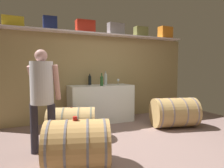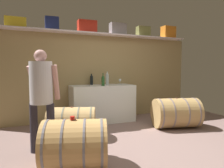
{
  "view_description": "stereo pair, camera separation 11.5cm",
  "coord_description": "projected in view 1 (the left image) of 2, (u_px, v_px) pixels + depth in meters",
  "views": [
    {
      "loc": [
        -1.8,
        -2.58,
        1.27
      ],
      "look_at": [
        -0.33,
        0.7,
        1.0
      ],
      "focal_mm": 32.12,
      "sensor_mm": 36.0,
      "label": 1
    },
    {
      "loc": [
        -1.7,
        -2.63,
        1.27
      ],
      "look_at": [
        -0.33,
        0.7,
        1.0
      ],
      "focal_mm": 32.12,
      "sensor_mm": 36.0,
      "label": 2
    }
  ],
  "objects": [
    {
      "name": "toolcase_yellow",
      "position": [
        13.0,
        22.0,
        4.12
      ],
      "size": [
        0.42,
        0.24,
        0.21
      ],
      "primitive_type": "cube",
      "rotation": [
        0.0,
        0.0,
        0.05
      ],
      "color": "yellow",
      "rests_on": "high_shelf_board"
    },
    {
      "name": "wine_bottle_clear",
      "position": [
        106.0,
        79.0,
        4.85
      ],
      "size": [
        0.08,
        0.08,
        0.33
      ],
      "color": "#B3BFBB",
      "rests_on": "work_cabinet"
    },
    {
      "name": "toolcase_navy",
      "position": [
        50.0,
        23.0,
        4.42
      ],
      "size": [
        0.3,
        0.22,
        0.29
      ],
      "primitive_type": "cube",
      "rotation": [
        0.0,
        0.0,
        -0.04
      ],
      "color": "navy",
      "rests_on": "high_shelf_board"
    },
    {
      "name": "wine_barrel_near",
      "position": [
        78.0,
        144.0,
        2.54
      ],
      "size": [
        0.95,
        0.84,
        0.64
      ],
      "rotation": [
        0.0,
        0.0,
        -0.31
      ],
      "color": "tan",
      "rests_on": "ground"
    },
    {
      "name": "work_cabinet",
      "position": [
        101.0,
        103.0,
        4.81
      ],
      "size": [
        1.51,
        0.63,
        0.88
      ],
      "primitive_type": "cube",
      "color": "white",
      "rests_on": "ground"
    },
    {
      "name": "toolcase_olive",
      "position": [
        141.0,
        32.0,
        5.39
      ],
      "size": [
        0.36,
        0.2,
        0.27
      ],
      "primitive_type": "cube",
      "rotation": [
        0.0,
        0.0,
        -0.02
      ],
      "color": "olive",
      "rests_on": "high_shelf_board"
    },
    {
      "name": "tasting_cup",
      "position": [
        75.0,
        118.0,
        2.5
      ],
      "size": [
        0.06,
        0.06,
        0.04
      ],
      "primitive_type": "cylinder",
      "color": "red",
      "rests_on": "wine_barrel_near"
    },
    {
      "name": "wine_glass",
      "position": [
        118.0,
        80.0,
        5.06
      ],
      "size": [
        0.07,
        0.07,
        0.14
      ],
      "color": "white",
      "rests_on": "work_cabinet"
    },
    {
      "name": "wine_barrel_flank",
      "position": [
        72.0,
        123.0,
        3.67
      ],
      "size": [
        0.99,
        0.82,
        0.58
      ],
      "rotation": [
        0.0,
        0.0,
        -0.35
      ],
      "color": "tan",
      "rests_on": "ground"
    },
    {
      "name": "winemaker_pouring",
      "position": [
        42.0,
        91.0,
        2.94
      ],
      "size": [
        0.5,
        0.48,
        1.55
      ],
      "rotation": [
        0.0,
        0.0,
        -0.59
      ],
      "color": "#292631",
      "rests_on": "ground"
    },
    {
      "name": "ground_plane",
      "position": [
        131.0,
        138.0,
        3.69
      ],
      "size": [
        6.32,
        7.69,
        0.02
      ],
      "primitive_type": "cube",
      "color": "#7F6661"
    },
    {
      "name": "wine_barrel_far",
      "position": [
        174.0,
        112.0,
        4.37
      ],
      "size": [
        1.07,
        0.85,
        0.65
      ],
      "rotation": [
        0.0,
        0.0,
        -0.26
      ],
      "color": "tan",
      "rests_on": "ground"
    },
    {
      "name": "back_wall_panel",
      "position": [
        99.0,
        77.0,
        5.14
      ],
      "size": [
        5.12,
        0.1,
        2.1
      ],
      "primitive_type": "cube",
      "color": "#9C8556",
      "rests_on": "ground"
    },
    {
      "name": "toolcase_red",
      "position": [
        85.0,
        27.0,
        4.75
      ],
      "size": [
        0.44,
        0.24,
        0.29
      ],
      "primitive_type": "cube",
      "rotation": [
        0.0,
        0.0,
        -0.02
      ],
      "color": "red",
      "rests_on": "high_shelf_board"
    },
    {
      "name": "toolcase_orange",
      "position": [
        165.0,
        33.0,
        5.72
      ],
      "size": [
        0.39,
        0.24,
        0.33
      ],
      "primitive_type": "cube",
      "rotation": [
        0.0,
        0.0,
        0.04
      ],
      "color": "orange",
      "rests_on": "high_shelf_board"
    },
    {
      "name": "wine_bottle_green",
      "position": [
        102.0,
        81.0,
        4.56
      ],
      "size": [
        0.07,
        0.07,
        0.29
      ],
      "color": "#29582A",
      "rests_on": "work_cabinet"
    },
    {
      "name": "high_shelf_board",
      "position": [
        101.0,
        35.0,
        4.93
      ],
      "size": [
        4.71,
        0.4,
        0.03
      ],
      "primitive_type": "cube",
      "color": "silver",
      "rests_on": "back_wall_panel"
    },
    {
      "name": "wine_bottle_dark",
      "position": [
        90.0,
        80.0,
        4.87
      ],
      "size": [
        0.07,
        0.07,
        0.27
      ],
      "color": "black",
      "rests_on": "work_cabinet"
    },
    {
      "name": "toolcase_grey",
      "position": [
        116.0,
        29.0,
        5.08
      ],
      "size": [
        0.43,
        0.21,
        0.29
      ],
      "primitive_type": "cube",
      "rotation": [
        0.0,
        0.0,
        0.06
      ],
      "color": "gray",
      "rests_on": "high_shelf_board"
    }
  ]
}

